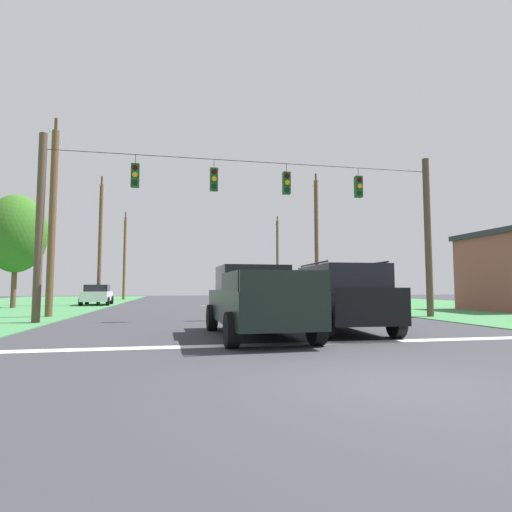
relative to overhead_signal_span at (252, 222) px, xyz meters
name	(u,v)px	position (x,y,z in m)	size (l,w,h in m)	color
ground_plane	(381,382)	(-0.12, -10.96, -4.06)	(120.00, 120.00, 0.00)	#333338
shoulder_grass_right	(498,310)	(15.30, 4.04, -4.05)	(16.00, 80.00, 0.03)	#3C7A46
stop_bar_stripe	(300,344)	(-0.12, -7.05, -4.06)	(14.10, 0.45, 0.01)	white
lane_dash_0	(253,322)	(-0.12, -1.05, -4.06)	(0.15, 2.50, 0.01)	white
lane_dash_1	(229,311)	(-0.12, 6.45, -4.06)	(0.15, 2.50, 0.01)	white
lane_dash_2	(218,306)	(-0.12, 12.94, -4.06)	(0.15, 2.50, 0.01)	white
overhead_signal_span	(252,222)	(0.00, 0.00, 0.00)	(16.66, 0.31, 7.27)	#4F3D30
pickup_truck	(256,301)	(-0.87, -5.47, -3.10)	(2.45, 5.47, 1.95)	black
suv_black	(340,296)	(1.81, -4.89, -3.00)	(2.39, 4.89, 2.05)	black
distant_car_crossing_white	(97,295)	(-8.92, 15.30, -3.27)	(2.23, 4.40, 1.52)	silver
utility_pole_mid_right	(316,240)	(8.55, 16.09, 1.33)	(0.34, 1.68, 11.15)	brown
utility_pole_far_right	(277,257)	(8.25, 28.68, 0.72)	(0.29, 1.58, 9.61)	brown
utility_pole_mid_left	(52,219)	(-8.65, 3.09, 0.34)	(0.32, 1.65, 9.14)	brown
utility_pole_far_left	(100,242)	(-8.84, 15.34, 0.71)	(0.27, 1.71, 9.79)	brown
utility_pole_distant_right	(125,257)	(-8.68, 28.06, 0.49)	(0.28, 1.71, 9.38)	brown
tree_roadside_right	(16,234)	(-13.31, 11.76, 0.72)	(3.71, 3.71, 7.32)	brown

